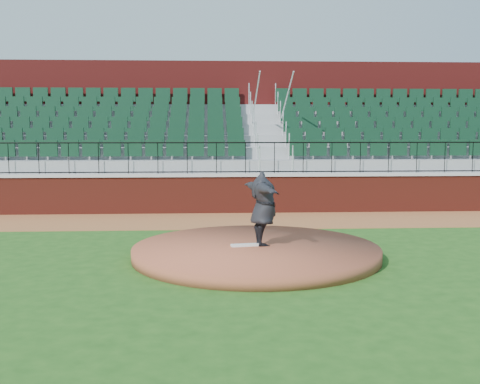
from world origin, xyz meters
name	(u,v)px	position (x,y,z in m)	size (l,w,h in m)	color
ground	(244,262)	(0.00, 0.00, 0.00)	(90.00, 90.00, 0.00)	#204C15
warning_track	(233,220)	(0.00, 5.40, 0.01)	(34.00, 3.20, 0.01)	brown
field_wall	(231,195)	(0.00, 7.00, 0.60)	(34.00, 0.35, 1.20)	maroon
wall_cap	(231,175)	(0.00, 7.00, 1.25)	(34.00, 0.45, 0.10)	#B7B7B7
wall_railing	(231,158)	(0.00, 7.00, 1.80)	(34.00, 0.05, 1.00)	black
seating_stands	(228,141)	(0.00, 9.72, 2.30)	(34.00, 5.10, 4.60)	gray
concourse_wall	(226,128)	(0.00, 12.52, 2.75)	(34.00, 0.50, 5.50)	maroon
pitchers_mound	(256,252)	(0.29, 0.37, 0.12)	(5.32, 5.32, 0.25)	brown
pitching_rubber	(246,245)	(0.07, 0.39, 0.27)	(0.65, 0.16, 0.04)	white
pitcher	(263,209)	(0.44, 0.42, 1.06)	(1.98, 0.54, 1.61)	black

